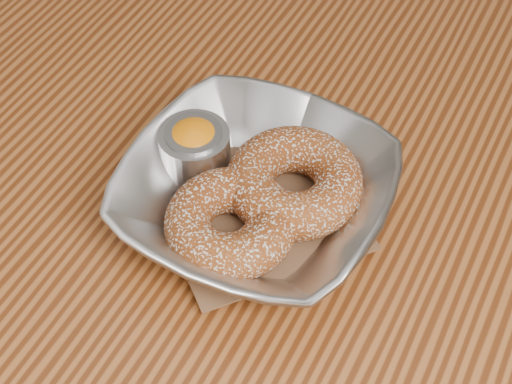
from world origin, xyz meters
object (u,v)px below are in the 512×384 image
at_px(donut_back, 294,182).
at_px(donut_front, 228,223).
at_px(serving_bowl, 256,196).
at_px(ramekin, 195,149).
at_px(table, 334,276).
at_px(donut_extra, 231,223).

distance_m(donut_back, donut_front, 0.06).
bearing_deg(serving_bowl, donut_front, -101.26).
xyz_separation_m(donut_back, ramekin, (-0.08, -0.01, 0.00)).
distance_m(table, donut_extra, 0.16).
bearing_deg(ramekin, serving_bowl, -14.06).
bearing_deg(table, ramekin, -168.93).
xyz_separation_m(donut_front, ramekin, (-0.06, 0.05, 0.01)).
distance_m(serving_bowl, donut_extra, 0.03).
bearing_deg(serving_bowl, ramekin, 165.94).
height_order(table, donut_extra, donut_extra).
height_order(table, donut_back, donut_back).
height_order(table, donut_front, donut_front).
bearing_deg(donut_back, donut_front, -116.21).
distance_m(serving_bowl, ramekin, 0.07).
height_order(donut_back, donut_front, donut_back).
xyz_separation_m(table, serving_bowl, (-0.06, -0.04, 0.12)).
xyz_separation_m(serving_bowl, donut_back, (0.02, 0.02, 0.00)).
bearing_deg(ramekin, table, 11.07).
xyz_separation_m(donut_front, donut_extra, (0.00, -0.00, 0.00)).
bearing_deg(ramekin, donut_back, 5.24).
height_order(donut_front, donut_extra, donut_extra).
xyz_separation_m(table, ramekin, (-0.12, -0.02, 0.13)).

